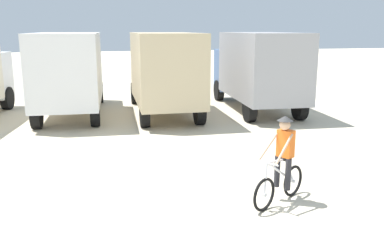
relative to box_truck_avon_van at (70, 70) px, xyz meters
The scene contains 5 objects.
ground_plane 10.82m from the box_truck_avon_van, 73.30° to the right, with size 120.00×120.00×0.00m, color beige.
box_truck_avon_van is the anchor object (origin of this frame).
box_truck_tan_camper 3.79m from the box_truck_avon_van, ahead, with size 2.50×6.79×3.35m.
box_truck_grey_hauler 7.86m from the box_truck_avon_van, ahead, with size 2.70×6.86×3.35m.
cyclist_orange_shirt 11.20m from the box_truck_avon_van, 65.46° to the right, with size 1.50×0.97×1.82m.
Camera 1 is at (-1.99, -7.27, 3.51)m, focal length 38.57 mm.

